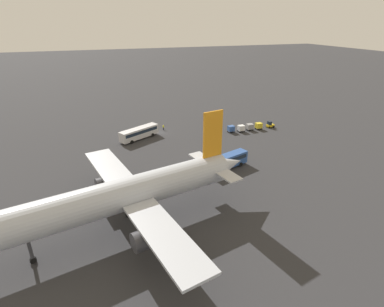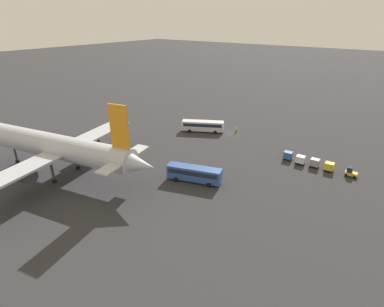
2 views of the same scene
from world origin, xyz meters
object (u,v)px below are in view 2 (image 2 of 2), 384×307
at_px(airplane, 57,147).
at_px(cargo_cart_yellow, 329,166).
at_px(cargo_cart_blue, 288,155).
at_px(worker_person, 236,130).
at_px(cargo_cart_white, 300,159).
at_px(shuttle_bus_far, 194,173).
at_px(cargo_cart_grey, 315,162).
at_px(baggage_tug, 351,172).
at_px(shuttle_bus_near, 203,125).

distance_m(airplane, cargo_cart_yellow, 59.66).
relative_size(cargo_cart_yellow, cargo_cart_blue, 1.00).
xyz_separation_m(worker_person, cargo_cart_blue, (-19.15, 9.25, 0.32)).
height_order(worker_person, cargo_cart_white, cargo_cart_white).
height_order(airplane, cargo_cart_blue, airplane).
relative_size(shuttle_bus_far, worker_person, 6.74).
bearing_deg(airplane, cargo_cart_grey, -152.13).
distance_m(baggage_tug, cargo_cart_yellow, 4.42).
xyz_separation_m(shuttle_bus_far, cargo_cart_yellow, (-21.76, -21.61, -0.81)).
height_order(baggage_tug, cargo_cart_yellow, baggage_tug).
bearing_deg(cargo_cart_white, shuttle_bus_far, 54.30).
bearing_deg(worker_person, cargo_cart_white, 156.22).
distance_m(airplane, shuttle_bus_near, 42.18).
relative_size(worker_person, cargo_cart_grey, 0.84).
relative_size(shuttle_bus_far, cargo_cart_yellow, 5.69).
xyz_separation_m(airplane, worker_person, (-18.25, -46.04, -5.81)).
relative_size(worker_person, cargo_cart_blue, 0.84).
bearing_deg(cargo_cart_yellow, worker_person, -18.57).
bearing_deg(cargo_cart_yellow, airplane, 37.78).
bearing_deg(baggage_tug, worker_person, -17.99).
bearing_deg(worker_person, airplane, 68.38).
relative_size(shuttle_bus_near, cargo_cart_yellow, 5.94).
distance_m(shuttle_bus_far, worker_person, 32.04).
height_order(worker_person, cargo_cart_yellow, cargo_cart_yellow).
bearing_deg(cargo_cart_yellow, cargo_cart_white, 1.79).
relative_size(airplane, cargo_cart_white, 23.22).
height_order(cargo_cart_white, cargo_cart_blue, same).
bearing_deg(shuttle_bus_near, airplane, 48.47).
bearing_deg(shuttle_bus_near, cargo_cart_white, 143.36).
bearing_deg(cargo_cart_grey, baggage_tug, -178.45).
bearing_deg(cargo_cart_white, worker_person, -23.78).
xyz_separation_m(baggage_tug, cargo_cart_yellow, (4.40, 0.31, 0.25)).
distance_m(airplane, cargo_cart_white, 54.66).
relative_size(cargo_cart_grey, cargo_cart_blue, 1.00).
height_order(cargo_cart_yellow, cargo_cart_blue, same).
bearing_deg(shuttle_bus_far, shuttle_bus_near, -76.90).
bearing_deg(worker_person, shuttle_bus_far, 102.53).
bearing_deg(shuttle_bus_near, cargo_cart_blue, 143.59).
bearing_deg(shuttle_bus_far, cargo_cart_yellow, -152.94).
height_order(airplane, baggage_tug, airplane).
relative_size(airplane, cargo_cart_blue, 23.22).
bearing_deg(cargo_cart_white, shuttle_bus_near, -8.45).
distance_m(airplane, worker_person, 49.86).
height_order(cargo_cart_grey, cargo_cart_white, same).
bearing_deg(cargo_cart_white, airplane, 41.73).
distance_m(worker_person, cargo_cart_white, 24.41).
bearing_deg(cargo_cart_grey, worker_person, -20.50).
xyz_separation_m(airplane, cargo_cart_grey, (-43.77, -36.50, -5.49)).
relative_size(shuttle_bus_far, cargo_cart_white, 5.69).
relative_size(airplane, worker_person, 27.49).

